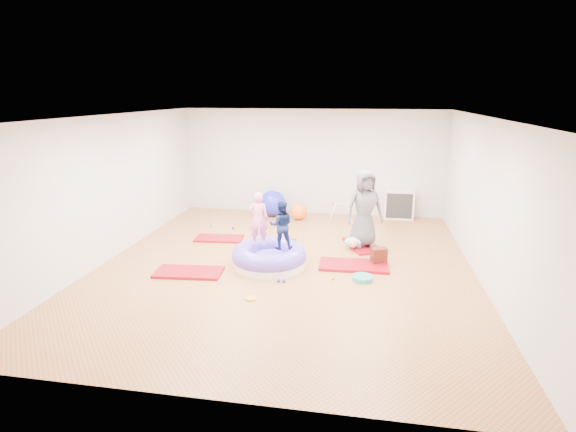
# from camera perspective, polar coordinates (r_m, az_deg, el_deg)

# --- Properties ---
(room) EXTENTS (7.01, 8.01, 2.81)m
(room) POSITION_cam_1_polar(r_m,az_deg,el_deg) (8.26, -0.36, 2.80)
(room) COLOR #9B7B45
(room) RESTS_ON ground
(gym_mat_front_left) EXTENTS (1.26, 0.71, 0.05)m
(gym_mat_front_left) POSITION_cam_1_polar(r_m,az_deg,el_deg) (8.48, -12.50, -6.98)
(gym_mat_front_left) COLOR #9B0811
(gym_mat_front_left) RESTS_ON ground
(gym_mat_mid_left) EXTENTS (1.10, 0.62, 0.04)m
(gym_mat_mid_left) POSITION_cam_1_polar(r_m,az_deg,el_deg) (10.28, -8.75, -2.83)
(gym_mat_mid_left) COLOR #9B0811
(gym_mat_mid_left) RESTS_ON ground
(gym_mat_center_back) EXTENTS (0.61, 1.10, 0.04)m
(gym_mat_center_back) POSITION_cam_1_polar(r_m,az_deg,el_deg) (9.64, -1.17, -3.87)
(gym_mat_center_back) COLOR #9B0811
(gym_mat_center_back) RESTS_ON ground
(gym_mat_right) EXTENTS (1.32, 0.70, 0.05)m
(gym_mat_right) POSITION_cam_1_polar(r_m,az_deg,el_deg) (8.68, 8.36, -6.22)
(gym_mat_right) COLOR #9B0811
(gym_mat_right) RESTS_ON ground
(gym_mat_rear_right) EXTENTS (0.93, 1.24, 0.05)m
(gym_mat_rear_right) POSITION_cam_1_polar(r_m,az_deg,el_deg) (9.83, 9.41, -3.68)
(gym_mat_rear_right) COLOR #9B0811
(gym_mat_rear_right) RESTS_ON ground
(inflatable_cushion) EXTENTS (1.43, 1.43, 0.45)m
(inflatable_cushion) POSITION_cam_1_polar(r_m,az_deg,el_deg) (8.59, -2.39, -5.25)
(inflatable_cushion) COLOR white
(inflatable_cushion) RESTS_ON ground
(child_pink) EXTENTS (0.42, 0.32, 1.04)m
(child_pink) POSITION_cam_1_polar(r_m,az_deg,el_deg) (8.52, -3.79, -0.07)
(child_pink) COLOR pink
(child_pink) RESTS_ON inflatable_cushion
(child_navy) EXTENTS (0.51, 0.43, 0.92)m
(child_navy) POSITION_cam_1_polar(r_m,az_deg,el_deg) (8.33, -0.87, -0.84)
(child_navy) COLOR #0F1A4A
(child_navy) RESTS_ON inflatable_cushion
(adult_caregiver) EXTENTS (0.92, 0.76, 1.62)m
(adult_caregiver) POSITION_cam_1_polar(r_m,az_deg,el_deg) (9.55, 9.70, 0.95)
(adult_caregiver) COLOR #52535A
(adult_caregiver) RESTS_ON gym_mat_rear_right
(infant) EXTENTS (0.38, 0.38, 0.22)m
(infant) POSITION_cam_1_polar(r_m,az_deg,el_deg) (9.56, 8.29, -3.33)
(infant) COLOR #92C8EC
(infant) RESTS_ON gym_mat_rear_right
(ball_pit_balls) EXTENTS (4.22, 3.07, 0.06)m
(ball_pit_balls) POSITION_cam_1_polar(r_m,az_deg,el_deg) (9.19, 0.02, -4.79)
(ball_pit_balls) COLOR green
(ball_pit_balls) RESTS_ON ground
(exercise_ball_blue) EXTENTS (0.70, 0.70, 0.70)m
(exercise_ball_blue) POSITION_cam_1_polar(r_m,az_deg,el_deg) (12.02, -1.99, 1.63)
(exercise_ball_blue) COLOR #2328DD
(exercise_ball_blue) RESTS_ON ground
(exercise_ball_orange) EXTENTS (0.43, 0.43, 0.43)m
(exercise_ball_orange) POSITION_cam_1_polar(r_m,az_deg,el_deg) (11.69, 1.38, 0.58)
(exercise_ball_orange) COLOR orange
(exercise_ball_orange) RESTS_ON ground
(infant_play_gym) EXTENTS (0.61, 0.58, 0.47)m
(infant_play_gym) POSITION_cam_1_polar(r_m,az_deg,el_deg) (11.63, 6.82, 0.87)
(infant_play_gym) COLOR silver
(infant_play_gym) RESTS_ON ground
(cube_shelf) EXTENTS (0.76, 0.38, 0.76)m
(cube_shelf) POSITION_cam_1_polar(r_m,az_deg,el_deg) (12.10, 13.90, 1.44)
(cube_shelf) COLOR silver
(cube_shelf) RESTS_ON ground
(balance_disc) EXTENTS (0.37, 0.37, 0.08)m
(balance_disc) POSITION_cam_1_polar(r_m,az_deg,el_deg) (8.10, 9.43, -7.78)
(balance_disc) COLOR teal
(balance_disc) RESTS_ON ground
(backpack) EXTENTS (0.33, 0.28, 0.33)m
(backpack) POSITION_cam_1_polar(r_m,az_deg,el_deg) (8.82, 11.47, -5.06)
(backpack) COLOR maroon
(backpack) RESTS_ON ground
(yellow_toy) EXTENTS (0.18, 0.18, 0.03)m
(yellow_toy) POSITION_cam_1_polar(r_m,az_deg,el_deg) (7.34, -4.77, -10.40)
(yellow_toy) COLOR gold
(yellow_toy) RESTS_ON ground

